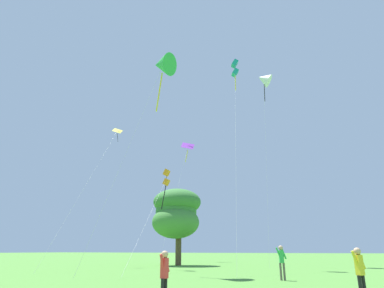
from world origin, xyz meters
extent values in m
cone|color=green|center=(-9.83, 16.20, 16.82)|extent=(2.25, 2.19, 2.31)
cylinder|color=yellow|center=(-10.02, 16.15, 14.24)|extent=(0.51, 0.24, 3.55)
cylinder|color=silver|center=(-10.69, 13.04, 8.32)|extent=(1.73, 6.33, 16.64)
cube|color=teal|center=(-6.27, 26.42, 21.75)|extent=(1.03, 1.01, 0.88)
cube|color=teal|center=(-6.27, 26.42, 20.59)|extent=(1.03, 1.01, 0.88)
cylinder|color=#3F382D|center=(-6.27, 26.42, 21.17)|extent=(0.05, 0.05, 1.65)
cylinder|color=yellow|center=(-6.24, 26.28, 19.35)|extent=(0.16, 0.39, 2.17)
cylinder|color=silver|center=(-4.82, 20.48, 10.50)|extent=(2.90, 11.90, 21.01)
cone|color=white|center=(-4.47, 33.77, 23.08)|extent=(2.52, 2.22, 2.33)
cylinder|color=black|center=(-4.50, 33.70, 21.08)|extent=(0.17, 0.27, 2.52)
cylinder|color=silver|center=(-4.26, 30.50, 11.46)|extent=(0.44, 6.54, 22.91)
cube|color=orange|center=(-11.65, 20.76, 8.40)|extent=(0.63, 0.64, 0.67)
cube|color=orange|center=(-11.65, 20.76, 7.51)|extent=(0.63, 0.64, 0.67)
cylinder|color=#3F382D|center=(-11.65, 20.76, 7.95)|extent=(0.04, 0.04, 1.27)
cylinder|color=black|center=(-11.83, 20.70, 6.21)|extent=(0.46, 0.23, 2.36)
cylinder|color=silver|center=(-10.49, 16.03, 3.91)|extent=(2.33, 9.47, 7.83)
cube|color=purple|center=(-19.40, 42.21, 18.19)|extent=(2.06, 1.91, 1.62)
cylinder|color=#3F382D|center=(-19.40, 42.21, 18.19)|extent=(1.92, 0.35, 0.63)
cylinder|color=yellow|center=(-19.58, 42.16, 16.42)|extent=(0.50, 0.24, 2.05)
cylinder|color=silver|center=(-18.58, 36.42, 9.01)|extent=(1.65, 11.59, 18.02)
cube|color=yellow|center=(-20.04, 23.95, 14.86)|extent=(0.95, 0.87, 0.86)
cylinder|color=#3F382D|center=(-20.04, 23.95, 14.86)|extent=(0.78, 0.03, 0.41)
cylinder|color=black|center=(-19.87, 23.85, 13.96)|extent=(0.39, 0.26, 1.15)
cylinder|color=silver|center=(-18.50, 17.96, 7.39)|extent=(3.09, 12.01, 14.79)
cube|color=red|center=(-2.23, 3.45, 1.04)|extent=(0.19, 0.20, 0.57)
cylinder|color=red|center=(-2.24, 3.33, 1.18)|extent=(0.10, 0.26, 0.53)
cylinder|color=red|center=(-2.22, 3.57, 1.18)|extent=(0.10, 0.26, 0.53)
sphere|color=tan|center=(-2.23, 3.45, 1.43)|extent=(0.21, 0.21, 0.21)
cube|color=yellow|center=(3.04, 6.44, 1.10)|extent=(0.27, 0.27, 0.60)
cylinder|color=yellow|center=(2.96, 6.34, 1.25)|extent=(0.24, 0.25, 0.56)
cylinder|color=yellow|center=(3.12, 6.53, 1.25)|extent=(0.24, 0.25, 0.56)
sphere|color=tan|center=(3.04, 6.44, 1.51)|extent=(0.22, 0.22, 0.22)
cylinder|color=#665B4C|center=(-0.65, 13.67, 0.44)|extent=(0.12, 0.12, 0.88)
cylinder|color=#665B4C|center=(-0.48, 13.75, 0.44)|extent=(0.12, 0.12, 0.88)
cube|color=green|center=(-0.57, 13.71, 1.22)|extent=(0.28, 0.28, 0.66)
cylinder|color=green|center=(-0.69, 13.65, 1.38)|extent=(0.31, 0.20, 0.62)
cylinder|color=green|center=(-0.44, 13.76, 1.38)|extent=(0.31, 0.20, 0.62)
sphere|color=tan|center=(-0.57, 13.71, 1.67)|extent=(0.24, 0.24, 0.24)
cylinder|color=brown|center=(-13.87, 27.93, 3.17)|extent=(0.63, 0.63, 6.34)
ellipsoid|color=#427F38|center=(-13.95, 27.34, 4.44)|extent=(5.14, 5.14, 3.45)
ellipsoid|color=#387533|center=(-14.18, 27.86, 5.58)|extent=(4.56, 4.56, 3.83)
ellipsoid|color=#387533|center=(-14.15, 28.03, 6.73)|extent=(5.37, 5.37, 2.97)
camera|label=1|loc=(2.75, -5.73, 1.54)|focal=31.02mm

